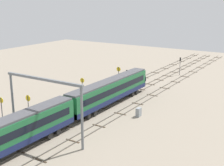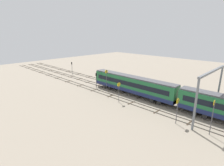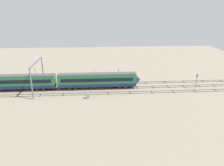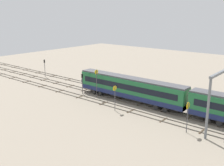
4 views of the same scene
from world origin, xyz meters
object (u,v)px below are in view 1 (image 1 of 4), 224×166
overhead_gantry (44,96)px  signal_light_trackside_departure (180,64)px  signal_light_trackside_approach (127,77)px  train (9,136)px  speed_sign_near_foreground (118,77)px  speed_sign_distant_end (82,86)px  relay_cabinet (139,112)px  speed_sign_far_trackside (2,111)px  speed_sign_mid_trackside (28,104)px

overhead_gantry → signal_light_trackside_departure: 48.64m
signal_light_trackside_approach → signal_light_trackside_departure: (19.86, -4.92, 0.15)m
train → overhead_gantry: (6.36, -0.31, 3.81)m
speed_sign_near_foreground → signal_light_trackside_approach: bearing=3.5°
speed_sign_distant_end → signal_light_trackside_approach: size_ratio=1.04×
speed_sign_distant_end → signal_light_trackside_approach: (11.79, -3.38, -0.16)m
signal_light_trackside_departure → relay_cabinet: bearing=-171.1°
speed_sign_near_foreground → speed_sign_distant_end: (-7.81, 3.62, -0.73)m
speed_sign_near_foreground → signal_light_trackside_departure: bearing=-11.1°
speed_sign_near_foreground → relay_cabinet: speed_sign_near_foreground is taller
speed_sign_far_trackside → signal_light_trackside_approach: size_ratio=1.29×
speed_sign_distant_end → relay_cabinet: speed_sign_distant_end is taller
signal_light_trackside_approach → train: bearing=-175.8°
speed_sign_mid_trackside → speed_sign_distant_end: speed_sign_mid_trackside is taller
overhead_gantry → speed_sign_distant_end: overhead_gantry is taller
train → relay_cabinet: train is taller
speed_sign_mid_trackside → speed_sign_far_trackside: bearing=-176.8°
speed_sign_far_trackside → speed_sign_distant_end: 19.30m
speed_sign_near_foreground → relay_cabinet: 14.09m
speed_sign_near_foreground → speed_sign_distant_end: size_ratio=1.26×
speed_sign_mid_trackside → speed_sign_far_trackside: size_ratio=0.81×
speed_sign_near_foreground → signal_light_trackside_approach: (3.99, 0.24, -0.89)m
train → signal_light_trackside_departure: train is taller
speed_sign_mid_trackside → speed_sign_distant_end: size_ratio=1.01×
overhead_gantry → speed_sign_far_trackside: 7.27m
train → relay_cabinet: 22.81m
speed_sign_distant_end → signal_light_trackside_approach: bearing=-16.0°
speed_sign_far_trackside → signal_light_trackside_approach: (31.08, -3.40, -0.73)m
overhead_gantry → relay_cabinet: 17.68m
relay_cabinet → train: bearing=160.5°
overhead_gantry → speed_sign_near_foreground: size_ratio=2.37×
signal_light_trackside_approach → relay_cabinet: bearing=-143.2°
speed_sign_far_trackside → relay_cabinet: bearing=-37.6°
signal_light_trackside_approach → overhead_gantry: bearing=-174.3°
speed_sign_far_trackside → relay_cabinet: (17.54, -13.53, -2.91)m
speed_sign_mid_trackside → relay_cabinet: bearing=-48.7°
relay_cabinet → speed_sign_distant_end: bearing=82.6°
speed_sign_distant_end → signal_light_trackside_departure: (31.66, -8.30, -0.01)m
signal_light_trackside_departure → relay_cabinet: (-33.41, -5.22, -2.33)m
speed_sign_near_foreground → speed_sign_far_trackside: 27.34m
signal_light_trackside_approach → speed_sign_distant_end: bearing=164.0°
signal_light_trackside_departure → relay_cabinet: 33.89m
speed_sign_mid_trackside → relay_cabinet: (12.15, -13.83, -2.41)m
train → signal_light_trackside_departure: 54.89m
speed_sign_mid_trackside → signal_light_trackside_departure: size_ratio=0.99×
train → speed_sign_near_foreground: bearing=4.2°
speed_sign_near_foreground → signal_light_trackside_departure: 24.32m
signal_light_trackside_departure → speed_sign_distant_end: bearing=165.3°
speed_sign_mid_trackside → speed_sign_far_trackside: (-5.39, -0.30, 0.51)m
speed_sign_mid_trackside → overhead_gantry: bearing=-114.0°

